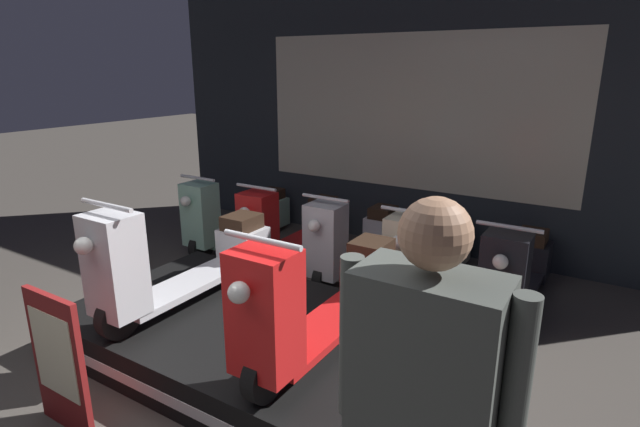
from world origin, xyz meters
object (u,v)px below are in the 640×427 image
object	(u,v)px
scooter_backrow_1	(290,227)
price_sign_board	(59,363)
scooter_display_left	(182,261)
scooter_backrow_0	(236,216)
scooter_display_right	(322,300)
scooter_backrow_4	(517,272)
scooter_backrow_2	(354,240)
scooter_backrow_3	(428,254)
person_right_browsing	(424,402)

from	to	relation	value
scooter_backrow_1	price_sign_board	world-z (taller)	scooter_backrow_1
scooter_display_left	scooter_backrow_0	bearing A→B (deg)	121.01
scooter_display_right	scooter_backrow_0	bearing A→B (deg)	141.60
scooter_backrow_1	price_sign_board	distance (m)	2.98
scooter_display_left	scooter_backrow_1	bearing A→B (deg)	99.91
price_sign_board	scooter_backrow_4	bearing A→B (deg)	57.07
scooter_backrow_2	scooter_backrow_3	bearing A→B (deg)	0.00
scooter_backrow_2	scooter_backrow_4	distance (m)	1.58
price_sign_board	scooter_display_left	bearing A→B (deg)	97.55
scooter_display_left	scooter_display_right	world-z (taller)	same
scooter_backrow_1	scooter_backrow_3	xyz separation A→B (m)	(1.58, 0.00, 0.00)
scooter_backrow_0	scooter_display_left	bearing A→B (deg)	-58.99
scooter_display_left	scooter_backrow_3	distance (m)	2.26
person_right_browsing	scooter_backrow_1	bearing A→B (deg)	131.64
scooter_backrow_1	scooter_backrow_3	distance (m)	1.58
scooter_backrow_1	scooter_backrow_4	size ratio (longest dim) A/B	1.00
scooter_display_left	scooter_backrow_1	distance (m)	1.91
scooter_display_left	scooter_backrow_0	distance (m)	2.19
scooter_backrow_1	scooter_backrow_2	distance (m)	0.79
scooter_backrow_0	scooter_backrow_2	bearing A→B (deg)	0.00
scooter_display_right	scooter_backrow_1	xyz separation A→B (m)	(-1.55, 1.86, -0.30)
scooter_backrow_1	scooter_backrow_3	world-z (taller)	same
scooter_display_left	scooter_backrow_4	distance (m)	2.78
scooter_display_left	scooter_backrow_2	size ratio (longest dim) A/B	1.00
scooter_backrow_0	person_right_browsing	size ratio (longest dim) A/B	1.00
scooter_display_left	person_right_browsing	bearing A→B (deg)	-25.07
scooter_backrow_0	scooter_backrow_1	size ratio (longest dim) A/B	1.00
scooter_display_left	scooter_backrow_0	size ratio (longest dim) A/B	1.00
scooter_display_right	price_sign_board	size ratio (longest dim) A/B	1.97
scooter_backrow_3	price_sign_board	xyz separation A→B (m)	(-1.11, -2.94, 0.08)
scooter_display_right	scooter_backrow_2	size ratio (longest dim) A/B	1.00
scooter_backrow_2	scooter_backrow_4	world-z (taller)	same
scooter_backrow_3	price_sign_board	world-z (taller)	scooter_backrow_3
scooter_backrow_1	scooter_backrow_2	bearing A→B (deg)	0.00
scooter_display_right	scooter_backrow_3	world-z (taller)	scooter_display_right
person_right_browsing	price_sign_board	distance (m)	2.20
scooter_backrow_3	scooter_display_left	bearing A→B (deg)	-124.13
scooter_display_right	price_sign_board	xyz separation A→B (m)	(-1.08, -1.08, -0.22)
person_right_browsing	scooter_display_right	bearing A→B (deg)	134.50
scooter_display_right	scooter_backrow_3	size ratio (longest dim) A/B	1.00
scooter_display_left	scooter_backrow_3	bearing A→B (deg)	55.87
scooter_display_left	scooter_backrow_0	xyz separation A→B (m)	(-1.11, 1.86, -0.30)
scooter_backrow_1	scooter_backrow_2	world-z (taller)	same
scooter_display_left	scooter_backrow_2	distance (m)	1.94
scooter_backrow_4	scooter_backrow_2	bearing A→B (deg)	180.00
scooter_display_right	scooter_backrow_1	world-z (taller)	scooter_display_right
person_right_browsing	scooter_display_left	bearing A→B (deg)	154.93
scooter_backrow_1	scooter_backrow_4	world-z (taller)	same
scooter_backrow_3	person_right_browsing	bearing A→B (deg)	-70.88
scooter_display_right	scooter_backrow_3	bearing A→B (deg)	89.02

